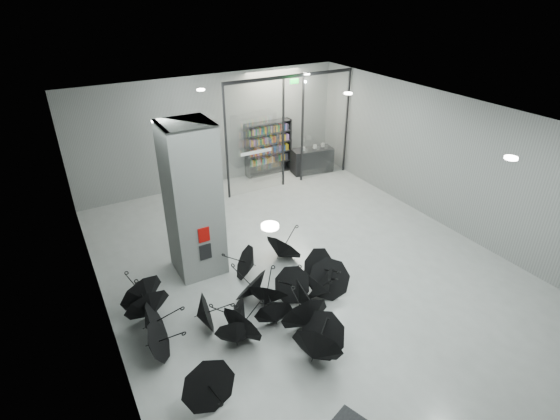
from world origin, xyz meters
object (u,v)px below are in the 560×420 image
column (193,201)px  umbrella_cluster (257,309)px  shop_counter (312,160)px  bookshelf (268,148)px

column → umbrella_cluster: column is taller
umbrella_cluster → shop_counter: bearing=48.7°
column → bookshelf: 6.72m
column → umbrella_cluster: bearing=-80.5°
column → shop_counter: column is taller
column → shop_counter: (6.21, 4.00, -1.52)m
bookshelf → shop_counter: 1.82m
column → umbrella_cluster: (0.43, -2.59, -1.69)m
bookshelf → column: bearing=-133.5°
shop_counter → umbrella_cluster: umbrella_cluster is taller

